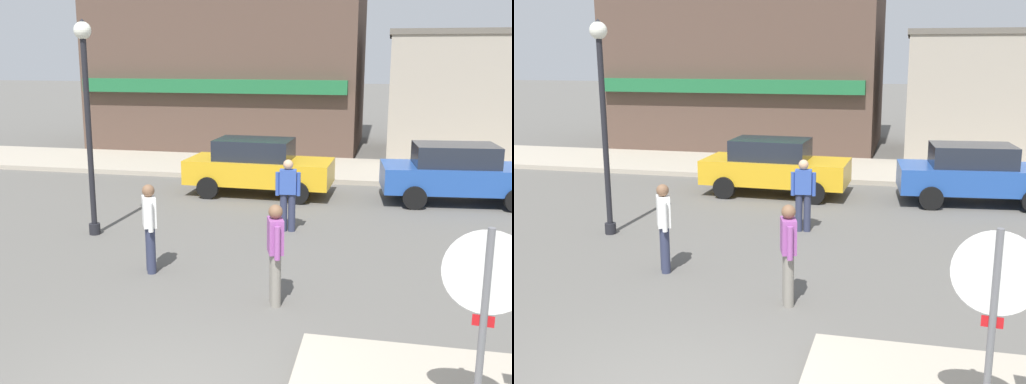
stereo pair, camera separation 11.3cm
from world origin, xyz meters
The scene contains 10 objects.
kerb_far centered at (0.00, 14.44, 0.07)m, with size 80.00×4.00×0.15m, color #A89E8C.
stop_sign centered at (3.29, 0.13, 1.52)m, with size 0.82×0.12×2.30m.
lamp_post centered at (-3.81, 6.11, 2.96)m, with size 0.36×0.36×4.54m.
parked_car_nearest centered at (-1.14, 10.65, 0.81)m, with size 4.05×1.98×1.56m.
parked_car_second centered at (4.20, 10.81, 0.81)m, with size 4.14×2.16×1.56m.
pedestrian_crossing_near centered at (-1.72, 4.20, 0.87)m, with size 0.36×0.53×1.61m.
pedestrian_crossing_far centered at (0.26, 7.26, 0.87)m, with size 0.56×0.26×1.61m.
pedestrian_kerb_side centered at (0.73, 3.26, 0.87)m, with size 0.32×0.55×1.61m.
building_corner_shop centered at (-4.20, 20.02, 4.03)m, with size 11.02×7.64×8.06m.
building_storefront_left_near centered at (6.10, 18.96, 2.36)m, with size 7.71×5.51×4.71m.
Camera 2 is at (2.44, -5.35, 3.81)m, focal length 42.00 mm.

